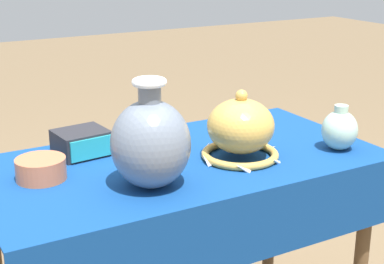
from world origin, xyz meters
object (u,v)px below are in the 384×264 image
Objects in this scene: vase_tall_bulbous at (151,142)px; jar_round_celadon at (340,130)px; vase_dome_bell at (241,131)px; mosaic_tile_box at (82,143)px; pot_squat_terracotta at (41,169)px; bowl_shallow_ivory at (156,140)px.

vase_tall_bulbous reaches higher than jar_round_celadon.
vase_dome_bell is 0.46m from mosaic_tile_box.
bowl_shallow_ivory is at bearing 11.11° from pot_squat_terracotta.
mosaic_tile_box is 1.03× the size of bowl_shallow_ivory.
vase_tall_bulbous is at bearing -118.03° from bowl_shallow_ivory.
mosaic_tile_box is at bearing 146.99° from vase_dome_bell.
mosaic_tile_box is (-0.08, 0.31, -0.08)m from vase_tall_bulbous.
bowl_shallow_ivory is at bearing 149.63° from jar_round_celadon.
vase_dome_bell is at bearing -48.16° from bowl_shallow_ivory.
vase_dome_bell is at bearing -39.06° from mosaic_tile_box.
vase_tall_bulbous is 2.06× the size of jar_round_celadon.
mosaic_tile_box is 0.20m from pot_squat_terracotta.
jar_round_celadon is at bearing -30.37° from bowl_shallow_ivory.
mosaic_tile_box reaches higher than pot_squat_terracotta.
vase_dome_bell is 1.50× the size of mosaic_tile_box.
jar_round_celadon is at bearing -13.71° from pot_squat_terracotta.
bowl_shallow_ivory is (0.36, 0.07, -0.00)m from pot_squat_terracotta.
vase_dome_bell reaches higher than jar_round_celadon.
vase_dome_bell is (0.31, 0.06, -0.03)m from vase_tall_bulbous.
bowl_shallow_ivory is at bearing -20.87° from mosaic_tile_box.
bowl_shallow_ivory is at bearing 131.84° from vase_dome_bell.
jar_round_celadon is at bearing -15.43° from vase_dome_bell.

